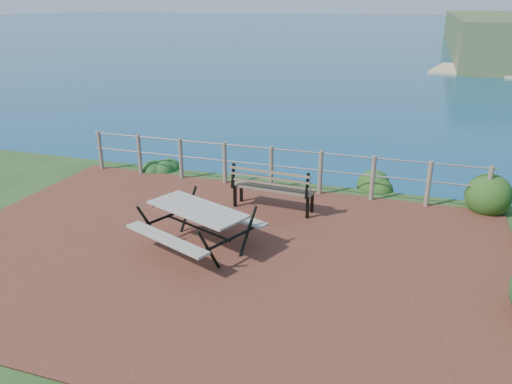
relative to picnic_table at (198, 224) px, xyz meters
The scene contains 8 objects.
ground 0.59m from the picnic_table, ahead, with size 10.00×7.00×0.12m, color brown.
ocean 199.98m from the picnic_table, 89.91° to the left, with size 1200.00×1200.00×0.00m, color #125C70.
safety_railing 3.34m from the picnic_table, 84.50° to the left, with size 9.40×0.10×1.00m.
picnic_table is the anchor object (origin of this frame).
park_bench 2.24m from the picnic_table, 70.90° to the left, with size 1.75×0.55×0.97m.
shrub_right_edge 6.15m from the picnic_table, 34.92° to the left, with size 1.02×1.02×1.46m, color #184515.
shrub_lip_west 4.80m from the picnic_table, 125.96° to the left, with size 0.70×0.70×0.41m, color #205522.
shrub_lip_east 5.02m from the picnic_table, 55.47° to the left, with size 0.83×0.83×0.59m, color #184515.
Camera 1 is at (3.14, -7.11, 4.07)m, focal length 35.00 mm.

